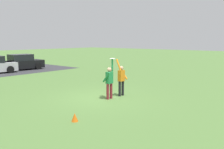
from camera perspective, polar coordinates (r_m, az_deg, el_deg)
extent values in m
plane|color=#567F3D|center=(12.93, -2.80, -5.52)|extent=(120.00, 120.00, 0.00)
cylinder|color=maroon|center=(12.54, -1.02, -4.03)|extent=(0.14, 0.14, 0.82)
cylinder|color=maroon|center=(12.72, -0.21, -3.84)|extent=(0.14, 0.14, 0.82)
cube|color=#238447|center=(12.50, -0.62, -0.75)|extent=(0.37, 0.23, 0.60)
sphere|color=tan|center=(12.44, -0.62, 1.14)|extent=(0.23, 0.23, 0.23)
cylinder|color=#238447|center=(12.33, -1.33, -0.65)|extent=(0.10, 0.49, 0.57)
cylinder|color=#238447|center=(12.58, 0.07, 2.20)|extent=(0.09, 0.09, 0.66)
cylinder|color=black|center=(13.43, 2.54, -3.21)|extent=(0.14, 0.14, 0.82)
cylinder|color=black|center=(13.23, 1.82, -3.38)|extent=(0.14, 0.14, 0.82)
cube|color=orange|center=(13.21, 2.20, -0.27)|extent=(0.37, 0.23, 0.60)
sphere|color=tan|center=(13.15, 2.21, 1.52)|extent=(0.23, 0.23, 0.23)
cylinder|color=orange|center=(13.37, 2.82, 0.03)|extent=(0.10, 0.49, 0.57)
cylinder|color=orange|center=(12.96, 1.58, 2.24)|extent=(0.10, 0.36, 0.64)
cylinder|color=white|center=(12.55, 0.08, 3.76)|extent=(0.29, 0.29, 0.02)
cylinder|color=black|center=(25.94, -24.36, 1.42)|extent=(0.67, 0.27, 0.66)
cylinder|color=black|center=(24.26, -22.77, 1.09)|extent=(0.67, 0.27, 0.66)
cube|color=black|center=(26.50, -20.30, 2.25)|extent=(4.22, 2.08, 0.80)
cube|color=black|center=(26.38, -20.68, 3.77)|extent=(2.21, 1.78, 0.64)
cylinder|color=black|center=(27.89, -18.75, 2.14)|extent=(0.67, 0.27, 0.66)
cylinder|color=black|center=(26.29, -16.92, 1.88)|extent=(0.67, 0.27, 0.66)
cylinder|color=black|center=(26.84, -23.57, 1.67)|extent=(0.67, 0.27, 0.66)
cylinder|color=black|center=(25.17, -21.98, 1.37)|extent=(0.67, 0.27, 0.66)
cone|color=orange|center=(9.39, -8.75, -9.91)|extent=(0.26, 0.26, 0.32)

